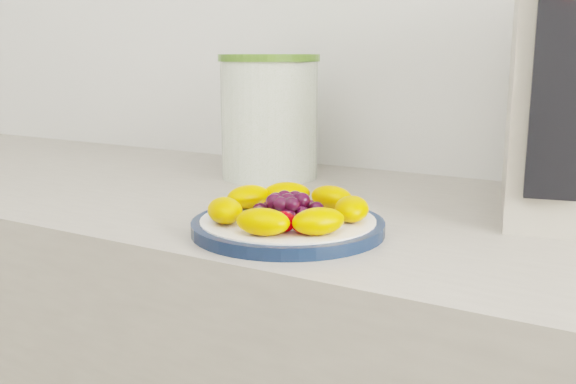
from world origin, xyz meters
The scene contains 6 objects.
plate_rim centered at (-0.03, 1.04, 0.91)m, with size 0.23×0.23×0.01m, color #0F1D37.
plate_face centered at (-0.03, 1.04, 0.91)m, with size 0.21×0.21×0.02m, color white.
canister centered at (-0.24, 1.33, 1.00)m, with size 0.17×0.17×0.20m, color #405F12.
canister_lid centered at (-0.24, 1.33, 1.11)m, with size 0.17×0.17×0.01m, color #496F25.
appliance_panel centered at (0.25, 1.16, 1.08)m, with size 0.06×0.02×0.25m, color black.
fruit_plate centered at (-0.03, 1.04, 0.93)m, with size 0.20×0.20×0.03m.
Camera 1 is at (0.35, 0.39, 1.11)m, focal length 40.00 mm.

